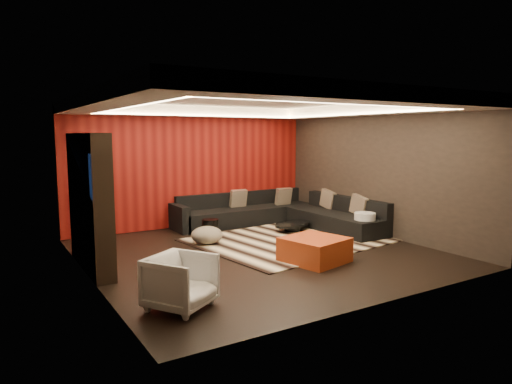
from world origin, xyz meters
TOP-DOWN VIEW (x-y plane):
  - floor at (0.00, 0.00)m, footprint 6.00×6.00m
  - ceiling at (0.00, 0.00)m, footprint 6.00×6.00m
  - wall_back at (0.00, 3.01)m, footprint 6.00×0.02m
  - wall_left at (-3.01, 0.00)m, footprint 0.02×6.00m
  - wall_right at (3.01, 0.00)m, footprint 0.02×6.00m
  - red_feature_wall at (0.00, 2.97)m, footprint 5.98×0.05m
  - soffit_back at (0.00, 2.70)m, footprint 6.00×0.60m
  - soffit_front at (0.00, -2.70)m, footprint 6.00×0.60m
  - soffit_left at (-2.70, 0.00)m, footprint 0.60×4.80m
  - soffit_right at (2.70, 0.00)m, footprint 0.60×4.80m
  - cove_back at (0.00, 2.36)m, footprint 4.80×0.08m
  - cove_front at (0.00, -2.36)m, footprint 4.80×0.08m
  - cove_left at (-2.36, 0.00)m, footprint 0.08×4.80m
  - cove_right at (2.36, 0.00)m, footprint 0.08×4.80m
  - tv_surround at (-2.85, 0.60)m, footprint 0.30×2.00m
  - tv_screen at (-2.69, 0.60)m, footprint 0.04×1.30m
  - tv_shelf at (-2.69, 0.60)m, footprint 0.04×1.60m
  - rug at (1.20, 0.51)m, footprint 4.36×3.50m
  - coffee_table at (1.64, 1.19)m, footprint 1.36×1.36m
  - drum_stool at (-0.31, 1.42)m, footprint 0.42×0.42m
  - striped_pouf at (-0.55, 1.08)m, footprint 0.74×0.74m
  - white_side_table at (2.50, -0.18)m, footprint 0.46×0.46m
  - orange_ottoman at (0.50, -1.00)m, footprint 1.14×1.14m
  - armchair at (-2.27, -1.79)m, footprint 1.02×1.03m
  - sectional_sofa at (1.73, 1.86)m, footprint 3.65×3.50m
  - throw_pillows at (2.23, 1.70)m, footprint 2.03×2.71m

SIDE VIEW (x-z plane):
  - floor at x=0.00m, z-range -0.02..0.00m
  - rug at x=1.20m, z-range 0.00..0.02m
  - coffee_table at x=1.64m, z-range 0.02..0.20m
  - striped_pouf at x=-0.55m, z-range 0.02..0.36m
  - orange_ottoman at x=0.50m, z-range 0.00..0.42m
  - drum_stool at x=-0.31m, z-range 0.02..0.43m
  - sectional_sofa at x=1.73m, z-range -0.11..0.64m
  - white_side_table at x=2.50m, z-range 0.00..0.55m
  - armchair at x=-2.27m, z-range 0.00..0.68m
  - throw_pillows at x=2.23m, z-range 0.37..0.87m
  - tv_shelf at x=-2.69m, z-range 0.68..0.72m
  - tv_surround at x=-2.85m, z-range 0.00..2.20m
  - wall_back at x=0.00m, z-range 0.00..2.80m
  - wall_left at x=-3.01m, z-range 0.00..2.80m
  - wall_right at x=3.01m, z-range 0.00..2.80m
  - red_feature_wall at x=0.00m, z-range 0.01..2.79m
  - tv_screen at x=-2.69m, z-range 1.05..1.85m
  - cove_back at x=0.00m, z-range 2.58..2.62m
  - cove_front at x=0.00m, z-range 2.58..2.62m
  - cove_left at x=-2.36m, z-range 2.58..2.62m
  - cove_right at x=2.36m, z-range 2.58..2.62m
  - soffit_back at x=0.00m, z-range 2.58..2.80m
  - soffit_front at x=0.00m, z-range 2.58..2.80m
  - soffit_left at x=-2.70m, z-range 2.58..2.80m
  - soffit_right at x=2.70m, z-range 2.58..2.80m
  - ceiling at x=0.00m, z-range 2.80..2.82m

